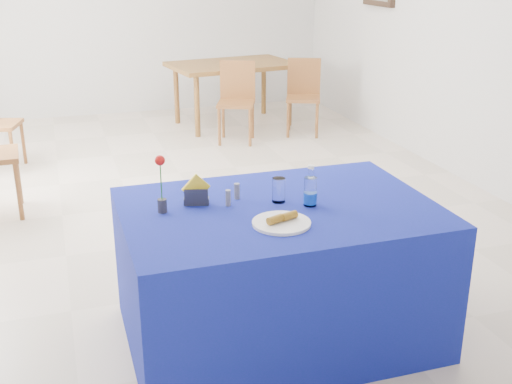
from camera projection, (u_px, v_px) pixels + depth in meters
floor at (197, 200)px, 5.48m from camera, size 7.00×7.00×0.00m
plate at (281, 223)px, 3.06m from camera, size 0.28×0.28×0.01m
drinking_glass at (279, 190)px, 3.32m from camera, size 0.07×0.07×0.13m
salt_shaker at (228, 198)px, 3.28m from camera, size 0.03×0.03×0.08m
pepper_shaker at (237, 191)px, 3.37m from camera, size 0.03×0.03×0.08m
blue_table at (278, 272)px, 3.42m from camera, size 1.60×1.10×0.76m
water_bottle at (310, 192)px, 3.28m from camera, size 0.07×0.07×0.21m
napkin_holder at (196, 195)px, 3.30m from camera, size 0.15×0.09×0.16m
rose_vase at (161, 185)px, 3.16m from camera, size 0.05×0.05×0.30m
oak_table at (232, 69)px, 7.72m from camera, size 1.57×1.13×0.76m
chair_bg_left at (237, 96)px, 7.11m from camera, size 0.51×0.51×0.88m
chair_bg_right at (303, 91)px, 7.42m from camera, size 0.50×0.50×0.86m
banana_pieces at (282, 218)px, 3.06m from camera, size 0.17×0.09×0.04m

